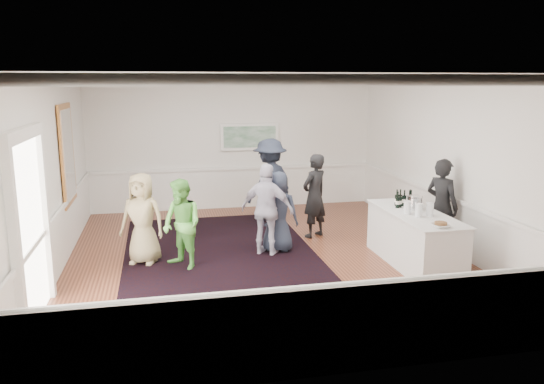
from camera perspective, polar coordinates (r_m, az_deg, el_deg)
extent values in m
plane|color=brown|center=(9.65, -0.74, -7.04)|extent=(8.00, 8.00, 0.00)
cube|color=white|center=(9.13, -0.80, 12.33)|extent=(7.00, 8.00, 0.02)
cube|color=white|center=(9.25, -22.56, 1.46)|extent=(0.02, 8.00, 3.20)
cube|color=white|center=(10.51, 18.33, 2.91)|extent=(0.02, 8.00, 3.20)
cube|color=white|center=(13.17, -4.18, 5.15)|extent=(7.00, 0.02, 3.20)
cube|color=white|center=(5.48, 7.43, -4.34)|extent=(7.00, 0.02, 3.20)
cube|color=#C17A38|center=(10.48, -21.16, 3.79)|extent=(0.04, 1.25, 1.85)
cube|color=white|center=(10.48, -21.03, 3.80)|extent=(0.01, 1.05, 1.65)
cube|color=white|center=(6.73, -25.80, -5.93)|extent=(0.10, 0.14, 2.40)
cube|color=white|center=(8.28, -23.19, -2.55)|extent=(0.10, 0.14, 2.40)
cube|color=white|center=(7.28, -25.21, 5.68)|extent=(0.10, 1.78, 0.16)
cube|color=white|center=(7.51, -24.62, -4.08)|extent=(0.02, 1.50, 2.40)
cube|color=white|center=(13.16, -2.42, 5.96)|extent=(1.44, 0.05, 0.66)
cube|color=#27693F|center=(13.13, -2.40, 5.95)|extent=(1.30, 0.01, 0.52)
cube|color=black|center=(10.28, -5.89, -5.85)|extent=(3.47, 4.54, 0.02)
cube|color=silver|center=(9.48, 15.05, -4.91)|extent=(0.81, 2.22, 0.91)
cube|color=silver|center=(9.37, 15.20, -2.21)|extent=(0.87, 2.28, 0.02)
imported|color=black|center=(10.13, 17.78, -1.50)|extent=(0.67, 0.77, 1.77)
imported|color=#9E8B62|center=(9.40, -13.78, -2.81)|extent=(0.91, 0.76, 1.60)
imported|color=#5CB347|center=(9.02, -9.67, -3.47)|extent=(0.91, 0.94, 1.53)
imported|color=#B8B3C9|center=(9.57, -0.52, -1.94)|extent=(1.06, 0.87, 1.69)
imported|color=#202736|center=(11.48, -0.21, 0.98)|extent=(1.43, 1.30, 1.92)
imported|color=black|center=(10.73, 4.58, -0.41)|extent=(0.74, 0.68, 1.71)
imported|color=#202736|center=(9.79, 0.64, -2.14)|extent=(0.86, 0.71, 1.51)
cylinder|color=#8DBD43|center=(9.06, 15.51, -1.85)|extent=(0.12, 0.12, 0.24)
cylinder|color=#D93F52|center=(9.17, 16.64, -1.76)|extent=(0.12, 0.12, 0.24)
cylinder|color=#72BC43|center=(9.21, 14.35, -1.57)|extent=(0.12, 0.12, 0.24)
cylinder|color=silver|center=(9.56, 15.12, -1.15)|extent=(0.26, 0.26, 0.25)
imported|color=white|center=(8.54, 17.69, -3.40)|extent=(0.28, 0.28, 0.07)
cylinder|color=brown|center=(8.54, 17.70, -3.26)|extent=(0.19, 0.19, 0.04)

